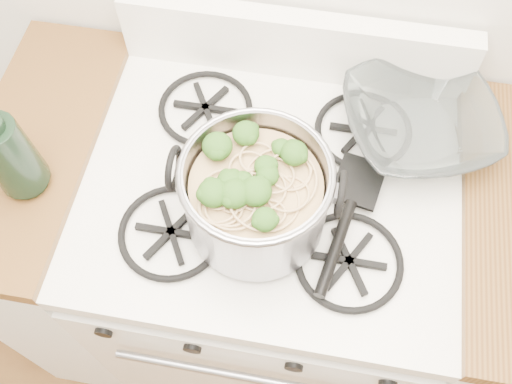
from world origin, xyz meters
name	(u,v)px	position (x,y,z in m)	size (l,w,h in m)	color
gas_range	(267,268)	(0.00, 1.26, 0.44)	(0.76, 0.66, 0.92)	white
counter_left	(89,234)	(-0.51, 1.26, 0.46)	(0.25, 0.65, 0.92)	silver
stock_pot	(256,197)	(-0.01, 1.17, 1.01)	(0.30, 0.27, 0.18)	gray
spatula	(359,179)	(0.17, 1.28, 0.94)	(0.29, 0.31, 0.02)	black
glass_bowl	(417,127)	(0.28, 1.42, 0.94)	(0.12, 0.12, 0.03)	white
bottle	(4,147)	(-0.47, 1.17, 1.05)	(0.10, 0.10, 0.26)	black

